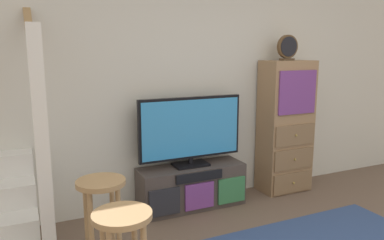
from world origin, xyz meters
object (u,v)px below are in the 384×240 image
(media_console, at_px, (192,187))
(desk_clock, at_px, (288,48))
(bar_stool_far, at_px, (102,207))
(side_cabinet, at_px, (286,127))
(television, at_px, (191,130))

(media_console, height_order, desk_clock, desk_clock)
(media_console, relative_size, bar_stool_far, 1.49)
(media_console, distance_m, side_cabinet, 1.31)
(television, bearing_deg, media_console, -90.00)
(television, relative_size, desk_clock, 3.99)
(side_cabinet, distance_m, desk_clock, 0.90)
(desk_clock, bearing_deg, side_cabinet, 21.77)
(media_console, relative_size, side_cabinet, 0.74)
(media_console, distance_m, bar_stool_far, 1.45)
(desk_clock, height_order, bar_stool_far, desk_clock)
(television, bearing_deg, bar_stool_far, -140.33)
(television, relative_size, side_cabinet, 0.73)
(media_console, height_order, side_cabinet, side_cabinet)
(side_cabinet, xyz_separation_m, bar_stool_far, (-2.30, -0.90, -0.20))
(media_console, bearing_deg, television, 90.00)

